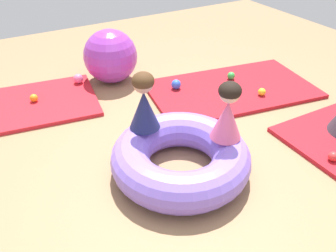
{
  "coord_description": "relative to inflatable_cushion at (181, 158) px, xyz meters",
  "views": [
    {
      "loc": [
        -1.16,
        -1.79,
        1.9
      ],
      "look_at": [
        -0.0,
        0.26,
        0.33
      ],
      "focal_mm": 38.1,
      "sensor_mm": 36.0,
      "label": 1
    }
  ],
  "objects": [
    {
      "name": "ground_plane",
      "position": [
        0.0,
        -0.06,
        -0.15
      ],
      "size": [
        8.0,
        8.0,
        0.0
      ],
      "primitive_type": "plane",
      "color": "#93704C"
    },
    {
      "name": "play_ball_red",
      "position": [
        1.14,
        -0.53,
        -0.07
      ],
      "size": [
        0.08,
        0.08,
        0.08
      ],
      "primitive_type": "sphere",
      "color": "red",
      "rests_on": "gym_mat_near_right"
    },
    {
      "name": "exercise_ball_large",
      "position": [
        0.15,
        1.81,
        0.16
      ],
      "size": [
        0.61,
        0.61,
        0.61
      ],
      "primitive_type": "sphere",
      "color": "purple",
      "rests_on": "ground"
    },
    {
      "name": "gym_mat_far_left",
      "position": [
        1.22,
        0.91,
        -0.13
      ],
      "size": [
        1.96,
        1.31,
        0.04
      ],
      "primitive_type": "cube",
      "rotation": [
        0.0,
        0.0,
        -0.16
      ],
      "color": "#B21923",
      "rests_on": "ground"
    },
    {
      "name": "child_in_pink",
      "position": [
        0.33,
        -0.11,
        0.38
      ],
      "size": [
        0.27,
        0.27,
        0.47
      ],
      "rotation": [
        0.0,
        0.0,
        4.56
      ],
      "color": "#E5608E",
      "rests_on": "inflatable_cushion"
    },
    {
      "name": "inflatable_cushion",
      "position": [
        0.0,
        0.0,
        0.0
      ],
      "size": [
        1.09,
        1.09,
        0.3
      ],
      "primitive_type": "torus",
      "color": "#8466E0",
      "rests_on": "ground"
    },
    {
      "name": "child_in_navy",
      "position": [
        -0.15,
        0.32,
        0.38
      ],
      "size": [
        0.35,
        0.35,
        0.48
      ],
      "rotation": [
        0.0,
        0.0,
        3.95
      ],
      "color": "navy",
      "rests_on": "inflatable_cushion"
    },
    {
      "name": "play_ball_orange",
      "position": [
        -0.78,
        1.68,
        -0.07
      ],
      "size": [
        0.08,
        0.08,
        0.08
      ],
      "primitive_type": "sphere",
      "color": "orange",
      "rests_on": "gym_mat_center_rear"
    },
    {
      "name": "play_ball_blue",
      "position": [
        0.66,
        1.19,
        -0.06
      ],
      "size": [
        0.11,
        0.11,
        0.11
      ],
      "primitive_type": "sphere",
      "color": "blue",
      "rests_on": "gym_mat_far_left"
    },
    {
      "name": "play_ball_green",
      "position": [
        1.35,
        1.08,
        -0.07
      ],
      "size": [
        0.09,
        0.09,
        0.09
      ],
      "primitive_type": "sphere",
      "color": "green",
      "rests_on": "gym_mat_far_left"
    },
    {
      "name": "play_ball_pink",
      "position": [
        -0.24,
        1.87,
        -0.06
      ],
      "size": [
        0.11,
        0.11,
        0.11
      ],
      "primitive_type": "sphere",
      "color": "pink",
      "rests_on": "gym_mat_center_rear"
    },
    {
      "name": "play_ball_yellow",
      "position": [
        1.39,
        0.61,
        -0.07
      ],
      "size": [
        0.08,
        0.08,
        0.08
      ],
      "primitive_type": "sphere",
      "color": "yellow",
      "rests_on": "gym_mat_far_left"
    },
    {
      "name": "gym_mat_center_rear",
      "position": [
        -0.83,
        1.67,
        -0.13
      ],
      "size": [
        1.48,
        1.13,
        0.04
      ],
      "primitive_type": "cube",
      "rotation": [
        0.0,
        0.0,
        -0.14
      ],
      "color": "red",
      "rests_on": "ground"
    }
  ]
}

